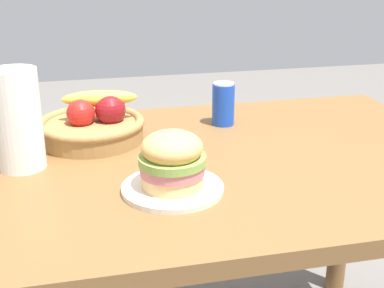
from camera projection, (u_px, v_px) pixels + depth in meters
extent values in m
cube|color=brown|center=(206.00, 165.00, 1.32)|extent=(1.40, 0.90, 0.04)
cylinder|color=brown|center=(343.00, 206.00, 1.92)|extent=(0.07, 0.07, 0.71)
cylinder|color=silver|center=(173.00, 188.00, 1.14)|extent=(0.22, 0.22, 0.01)
cylinder|color=#E5BC75|center=(172.00, 179.00, 1.13)|extent=(0.13, 0.13, 0.03)
cylinder|color=#C67075|center=(172.00, 168.00, 1.12)|extent=(0.14, 0.14, 0.02)
cylinder|color=#84A84C|center=(172.00, 160.00, 1.12)|extent=(0.15, 0.15, 0.02)
ellipsoid|color=#EAAD5D|center=(172.00, 147.00, 1.10)|extent=(0.13, 0.13, 0.07)
cylinder|color=blue|center=(223.00, 104.00, 1.54)|extent=(0.07, 0.07, 0.12)
cylinder|color=silver|center=(224.00, 84.00, 1.52)|extent=(0.06, 0.06, 0.00)
cylinder|color=#9E7542|center=(91.00, 132.00, 1.43)|extent=(0.28, 0.28, 0.05)
torus|color=#9E7542|center=(91.00, 123.00, 1.42)|extent=(0.29, 0.29, 0.02)
sphere|color=maroon|center=(110.00, 110.00, 1.43)|extent=(0.08, 0.08, 0.08)
sphere|color=red|center=(81.00, 114.00, 1.40)|extent=(0.08, 0.08, 0.08)
ellipsoid|color=yellow|center=(100.00, 98.00, 1.42)|extent=(0.21, 0.07, 0.06)
cylinder|color=white|center=(18.00, 120.00, 1.22)|extent=(0.11, 0.11, 0.24)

